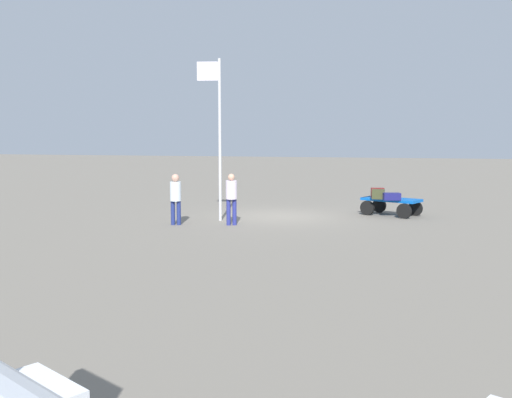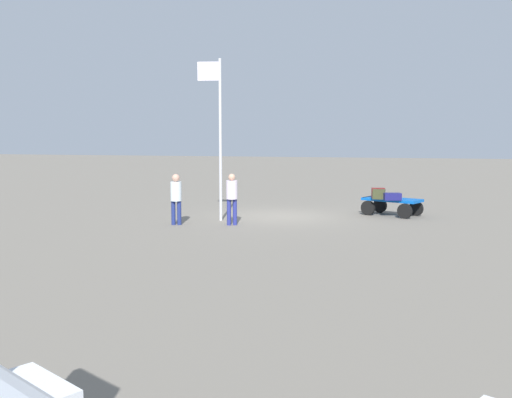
% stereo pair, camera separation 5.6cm
% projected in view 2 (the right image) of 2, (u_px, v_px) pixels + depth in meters
% --- Properties ---
extents(ground_plane, '(120.00, 120.00, 0.00)m').
position_uv_depth(ground_plane, '(282.00, 216.00, 21.50)').
color(ground_plane, slate).
extents(luggage_cart, '(2.31, 1.83, 0.65)m').
position_uv_depth(luggage_cart, '(391.00, 203.00, 21.70)').
color(luggage_cart, blue).
rests_on(luggage_cart, ground).
extents(suitcase_grey, '(0.68, 0.51, 0.26)m').
position_uv_depth(suitcase_grey, '(392.00, 197.00, 21.08)').
color(suitcase_grey, navy).
rests_on(suitcase_grey, luggage_cart).
extents(suitcase_tan, '(0.52, 0.40, 0.37)m').
position_uv_depth(suitcase_tan, '(378.00, 193.00, 21.82)').
color(suitcase_tan, maroon).
rests_on(suitcase_tan, luggage_cart).
extents(suitcase_dark, '(0.45, 0.34, 0.36)m').
position_uv_depth(suitcase_dark, '(379.00, 194.00, 21.42)').
color(suitcase_dark, '#383D22').
rests_on(suitcase_dark, luggage_cart).
extents(worker_lead, '(0.49, 0.49, 1.72)m').
position_uv_depth(worker_lead, '(232.00, 194.00, 19.28)').
color(worker_lead, navy).
rests_on(worker_lead, ground).
extents(worker_trailing, '(0.42, 0.42, 1.71)m').
position_uv_depth(worker_trailing, '(176.00, 195.00, 19.34)').
color(worker_trailing, navy).
rests_on(worker_trailing, ground).
extents(flagpole, '(0.84, 0.17, 5.61)m').
position_uv_depth(flagpole, '(218.00, 127.00, 20.07)').
color(flagpole, silver).
rests_on(flagpole, ground).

